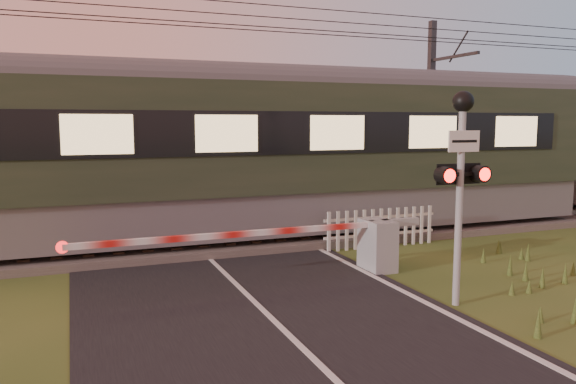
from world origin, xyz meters
name	(u,v)px	position (x,y,z in m)	size (l,w,h in m)	color
ground	(287,334)	(0.00, 0.00, 0.00)	(160.00, 160.00, 0.00)	#30491C
road	(293,339)	(0.02, -0.23, 0.01)	(6.00, 140.00, 0.03)	black
track_bed	(195,243)	(0.00, 6.50, 0.07)	(140.00, 3.40, 0.39)	#47423D
overhead_wires	(190,15)	(0.00, 6.50, 5.72)	(120.00, 0.62, 0.62)	black
train	(562,144)	(12.20, 6.50, 2.43)	(45.99, 3.17, 4.29)	slate
boom_gate	(362,243)	(2.74, 2.72, 0.61)	(7.27, 0.83, 1.10)	gray
crossing_signal	(461,160)	(3.20, 0.21, 2.50)	(0.93, 0.37, 3.64)	gray
picket_fence	(381,228)	(4.31, 4.60, 0.50)	(3.12, 0.08, 0.98)	silver
catenary_mast	(431,115)	(8.64, 8.72, 3.39)	(0.20, 2.45, 6.50)	#2D2D30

